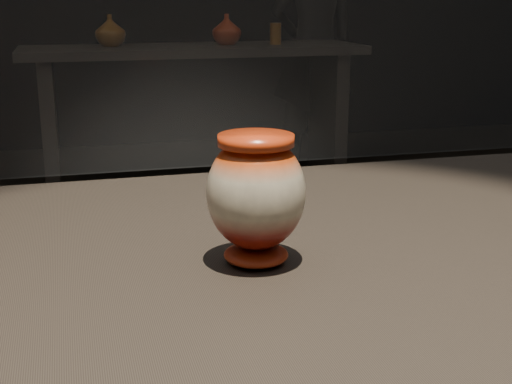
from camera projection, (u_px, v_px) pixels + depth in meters
main_vase at (256, 194)px, 0.82m from camera, size 0.14×0.14×0.15m
back_shelf at (195, 90)px, 4.26m from camera, size 2.00×0.60×0.90m
back_vase_left at (110, 31)px, 4.09m from camera, size 0.19×0.19×0.18m
back_vase_mid at (227, 29)px, 4.22m from camera, size 0.21×0.21×0.18m
back_vase_right at (276, 34)px, 4.26m from camera, size 0.07×0.07×0.13m
visitor at (314, 50)px, 4.80m from camera, size 0.62×0.42×1.65m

